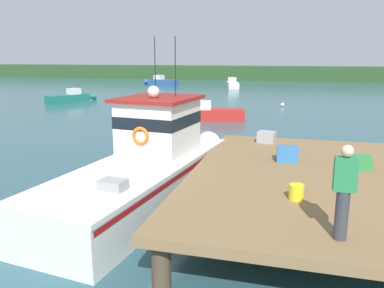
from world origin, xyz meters
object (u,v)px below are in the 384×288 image
Objects in this scene: moored_boat_near_channel at (161,82)px; bait_bucket at (296,192)px; mooring_buoy_inshore at (282,105)px; deckhand_by_the_boat at (344,191)px; moored_boat_far_right at (208,113)px; crate_stack_near_edge at (359,162)px; crate_single_far at (267,137)px; moored_boat_outer_mooring at (232,84)px; mooring_buoy_channel_marker at (263,143)px; crate_stack_mid_dock at (287,154)px; main_fishing_boat at (150,165)px; moored_boat_off_the_point at (71,97)px.

bait_bucket is at bearing -67.22° from moored_boat_near_channel.
deckhand_by_the_boat is at bearing -86.03° from mooring_buoy_inshore.
deckhand_by_the_boat is 0.32× the size of moored_boat_far_right.
crate_stack_near_edge reaches higher than moored_boat_far_right.
moored_boat_far_right is (-4.67, 11.46, -0.96)m from crate_single_far.
crate_single_far is 0.11× the size of moored_boat_outer_mooring.
moored_boat_outer_mooring is at bearing 101.53° from mooring_buoy_channel_marker.
mooring_buoy_inshore is (-0.90, 22.39, -1.26)m from crate_stack_mid_dock.
crate_single_far reaches higher than moored_boat_outer_mooring.
main_fishing_boat reaches higher than crate_stack_near_edge.
moored_boat_off_the_point is 19.33m from mooring_buoy_inshore.
moored_boat_near_channel reaches higher than moored_boat_off_the_point.
moored_boat_off_the_point is (-21.14, 25.51, -1.63)m from deckhand_by_the_boat.
deckhand_by_the_boat reaches higher than bait_bucket.
main_fishing_boat is at bearing -110.03° from mooring_buoy_channel_marker.
crate_stack_near_edge is at bearing 78.48° from deckhand_by_the_boat.
mooring_buoy_channel_marker is at bearing 69.97° from main_fishing_boat.
crate_stack_near_edge reaches higher than moored_boat_near_channel.
deckhand_by_the_boat reaches higher than crate_stack_near_edge.
moored_boat_far_right is 0.95× the size of moored_boat_outer_mooring.
moored_boat_off_the_point is 14.43× the size of mooring_buoy_inshore.
moored_boat_near_channel is at bearing 115.88° from crate_stack_near_edge.
crate_single_far is 7.47m from deckhand_by_the_boat.
main_fishing_boat reaches higher than deckhand_by_the_boat.
crate_stack_mid_dock is 47.14m from moored_boat_near_channel.
crate_stack_mid_dock is 0.12× the size of moored_boat_far_right.
mooring_buoy_channel_marker is at bearing -36.44° from moored_boat_off_the_point.
moored_boat_off_the_point reaches higher than mooring_buoy_channel_marker.
main_fishing_boat is 29.74× the size of mooring_buoy_inshore.
mooring_buoy_inshore is at bearing 82.42° from main_fishing_boat.
crate_single_far is 1.76× the size of bait_bucket.
moored_boat_off_the_point is at bearing 129.64° from deckhand_by_the_boat.
mooring_buoy_channel_marker is (-0.46, 4.32, -1.17)m from crate_single_far.
moored_boat_off_the_point is at bearing 126.96° from main_fishing_boat.
mooring_buoy_channel_marker is (-3.15, 7.02, -1.15)m from crate_stack_near_edge.
crate_single_far is 4.50m from mooring_buoy_channel_marker.
bait_bucket is 45.32m from moored_boat_outer_mooring.
crate_stack_mid_dock reaches higher than crate_single_far.
mooring_buoy_inshore is at bearing 90.35° from crate_single_far.
moored_boat_off_the_point is at bearing -119.83° from moored_boat_outer_mooring.
crate_stack_mid_dock is 1.29× the size of mooring_buoy_channel_marker.
mooring_buoy_channel_marker is (-1.51, 9.85, -1.14)m from bait_bucket.
crate_single_far is 0.12× the size of moored_boat_far_right.
moored_boat_outer_mooring is 1.12× the size of moored_boat_off_the_point.
moored_boat_far_right is 0.88× the size of moored_boat_near_channel.
mooring_buoy_channel_marker is at bearing -91.23° from mooring_buoy_inshore.
deckhand_by_the_boat is 27.32m from mooring_buoy_inshore.
mooring_buoy_inshore is (18.22, -20.69, -0.34)m from moored_boat_near_channel.
crate_single_far is at bearing 103.74° from deckhand_by_the_boat.
deckhand_by_the_boat reaches higher than mooring_buoy_inshore.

